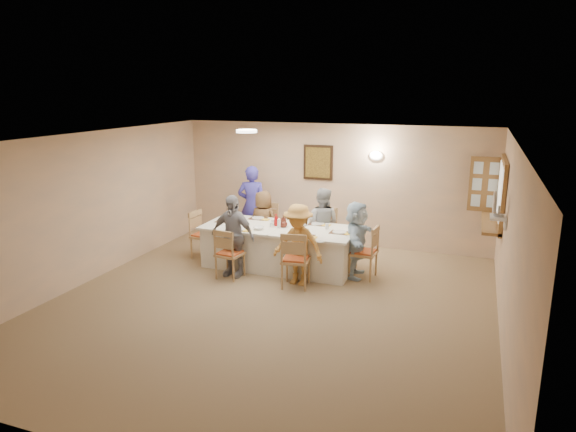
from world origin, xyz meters
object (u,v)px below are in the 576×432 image
(diner_back_left, at_px, (263,222))
(chair_left_end, at_px, (204,235))
(serving_hatch, at_px, (502,193))
(diner_right_end, at_px, (356,240))
(desk_fan, at_px, (497,207))
(chair_back_left, at_px, (266,228))
(chair_front_right, at_px, (296,259))
(diner_front_left, at_px, (233,236))
(dining_table, at_px, (279,247))
(chair_back_right, at_px, (323,233))
(chair_front_left, at_px, (230,253))
(condiment_ketchup, at_px, (276,220))
(chair_right_end, at_px, (363,252))
(diner_back_right, at_px, (322,224))
(diner_front_right, at_px, (298,245))
(caregiver, at_px, (252,205))

(diner_back_left, bearing_deg, chair_left_end, 45.09)
(serving_hatch, relative_size, diner_right_end, 1.12)
(desk_fan, relative_size, chair_back_left, 0.31)
(desk_fan, height_order, chair_front_right, desk_fan)
(chair_left_end, height_order, diner_back_left, diner_back_left)
(serving_hatch, relative_size, diner_front_left, 1.04)
(dining_table, relative_size, diner_front_left, 1.92)
(chair_back_right, relative_size, diner_front_left, 0.67)
(dining_table, height_order, chair_back_right, chair_back_right)
(chair_back_left, relative_size, diner_right_end, 0.72)
(chair_front_left, xyz_separation_m, condiment_ketchup, (0.52, 0.85, 0.42))
(chair_left_end, relative_size, chair_right_end, 0.98)
(serving_hatch, height_order, diner_back_right, serving_hatch)
(desk_fan, bearing_deg, diner_back_left, 162.58)
(chair_left_end, xyz_separation_m, chair_right_end, (3.10, 0.00, 0.01))
(chair_back_left, height_order, chair_left_end, chair_back_left)
(diner_front_right, xyz_separation_m, caregiver, (-1.65, 1.83, 0.15))
(chair_right_end, height_order, condiment_ketchup, condiment_ketchup)
(desk_fan, height_order, chair_right_end, desk_fan)
(chair_front_left, relative_size, chair_front_right, 0.93)
(dining_table, xyz_separation_m, chair_front_right, (0.60, -0.80, 0.10))
(chair_front_right, relative_size, chair_right_end, 1.03)
(chair_back_right, bearing_deg, chair_right_end, -37.54)
(diner_front_right, bearing_deg, serving_hatch, 30.49)
(chair_front_left, xyz_separation_m, caregiver, (-0.45, 1.95, 0.39))
(diner_back_left, relative_size, diner_back_right, 0.90)
(chair_front_left, bearing_deg, serving_hatch, -154.17)
(chair_right_end, height_order, diner_front_right, diner_front_right)
(dining_table, bearing_deg, chair_right_end, 0.00)
(desk_fan, bearing_deg, diner_front_right, -179.01)
(chair_front_right, distance_m, caregiver, 2.58)
(diner_back_left, bearing_deg, chair_back_left, -80.51)
(serving_hatch, distance_m, diner_front_right, 3.48)
(chair_back_left, xyz_separation_m, chair_front_left, (0.00, -1.60, -0.04))
(diner_right_end, relative_size, caregiver, 0.80)
(diner_front_right, bearing_deg, caregiver, 138.08)
(diner_right_end, bearing_deg, chair_right_end, -94.59)
(chair_left_end, bearing_deg, caregiver, -16.97)
(serving_hatch, xyz_separation_m, chair_front_left, (-4.28, -1.52, -1.06))
(chair_right_end, bearing_deg, diner_right_end, -85.63)
(chair_back_left, bearing_deg, chair_left_end, -145.90)
(diner_right_end, bearing_deg, chair_back_left, 63.81)
(chair_front_right, xyz_separation_m, condiment_ketchup, (-0.68, 0.85, 0.39))
(chair_front_left, distance_m, diner_front_left, 0.30)
(diner_back_left, xyz_separation_m, caregiver, (-0.45, 0.47, 0.20))
(serving_hatch, height_order, diner_front_left, serving_hatch)
(chair_front_left, height_order, diner_back_right, diner_back_right)
(condiment_ketchup, bearing_deg, diner_front_right, -47.15)
(condiment_ketchup, bearing_deg, chair_front_right, -51.44)
(chair_left_end, distance_m, diner_right_end, 2.98)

